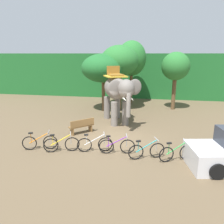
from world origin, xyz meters
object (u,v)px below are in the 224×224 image
tree_far_left (132,59)px  bike_teal (146,151)px  elephant (117,91)px  bike_white (95,144)px  tree_right (103,68)px  bike_orange (40,142)px  tree_center (176,67)px  bike_green (177,153)px  bike_yellow (61,144)px  tree_left (119,61)px  tree_center_right (119,61)px  bike_purple (117,146)px  wooden_bench (82,126)px

tree_far_left → bike_teal: (1.77, -11.35, -3.76)m
elephant → bike_white: 5.08m
tree_far_left → elephant: size_ratio=1.39×
tree_right → bike_orange: (-1.46, -8.07, -3.08)m
tree_center → bike_green: bearing=-94.0°
bike_yellow → bike_green: same height
tree_right → bike_teal: size_ratio=2.86×
tree_left → bike_orange: 9.78m
tree_center_right → bike_white: size_ratio=3.11×
bike_green → bike_purple: bearing=174.5°
tree_left → wooden_bench: tree_left is taller
tree_far_left → bike_teal: size_ratio=3.57×
elephant → tree_center: bearing=48.2°
tree_center → bike_teal: tree_center is taller
bike_yellow → bike_orange: bearing=177.3°
tree_right → tree_center_right: size_ratio=0.89×
tree_right → tree_far_left: bearing=58.6°
bike_yellow → bike_purple: bearing=5.6°
tree_center → bike_orange: 12.36m
tree_far_left → tree_center: 4.18m
tree_center → bike_orange: size_ratio=2.87×
bike_yellow → elephant: bearing=68.9°
elephant → bike_teal: elephant is taller
tree_center → bike_purple: 10.43m
bike_green → tree_left: bearing=113.6°
bike_yellow → tree_left: bearing=80.1°
tree_right → bike_green: (5.03, -8.13, -3.08)m
tree_center_right → bike_orange: size_ratio=3.13×
bike_orange → wooden_bench: bearing=62.0°
tree_right → tree_center: tree_center is taller
tree_right → bike_green: 10.04m
tree_right → bike_green: bearing=-58.2°
bike_green → tree_far_left: bearing=105.2°
bike_green → bike_orange: bearing=179.5°
bike_teal → tree_far_left: bearing=98.9°
bike_orange → wooden_bench: 2.87m
tree_left → bike_yellow: size_ratio=3.23×
elephant → bike_purple: elephant is taller
tree_center_right → bike_white: (0.30, -9.88, -3.57)m
elephant → bike_purple: (0.72, -4.77, -1.82)m
bike_orange → bike_teal: 5.19m
tree_center_right → elephant: (0.67, -5.15, -1.75)m
bike_orange → bike_purple: (3.80, 0.21, 0.00)m
elephant → wooden_bench: size_ratio=3.02×
tree_left → bike_white: size_ratio=3.17×
bike_teal → tree_right: bearing=114.6°
tree_center → bike_yellow: bearing=-122.1°
tree_center_right → bike_teal: 11.16m
bike_white → bike_green: (3.78, -0.30, 0.00)m
bike_orange → bike_white: 2.73m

